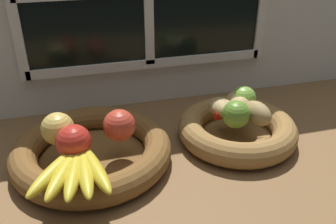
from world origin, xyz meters
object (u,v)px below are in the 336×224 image
(apple_red_front, at_px, (74,142))
(potato_back, at_px, (239,100))
(apple_red_right, at_px, (119,125))
(banana_bunch_front, at_px, (75,169))
(potato_small, at_px, (256,112))
(chili_pepper, at_px, (240,112))
(potato_large, at_px, (239,108))
(lime_near, at_px, (236,115))
(potato_oblong, at_px, (221,107))
(fruit_bowl_left, at_px, (92,151))
(fruit_bowl_right, at_px, (237,129))
(lime_far, at_px, (243,98))
(apple_golden_left, at_px, (58,129))

(apple_red_front, bearing_deg, potato_back, 13.88)
(apple_red_right, distance_m, banana_bunch_front, 0.14)
(potato_small, bearing_deg, chili_pepper, 121.94)
(chili_pepper, bearing_deg, banana_bunch_front, -161.47)
(potato_large, relative_size, lime_near, 1.01)
(potato_oblong, height_order, lime_near, lime_near)
(fruit_bowl_left, height_order, chili_pepper, chili_pepper)
(banana_bunch_front, distance_m, potato_small, 0.41)
(banana_bunch_front, distance_m, potato_back, 0.42)
(fruit_bowl_right, bearing_deg, lime_far, 52.13)
(apple_red_right, height_order, apple_red_front, same)
(potato_large, bearing_deg, apple_red_front, -171.35)
(apple_red_right, height_order, potato_large, apple_red_right)
(banana_bunch_front, bearing_deg, fruit_bowl_left, 73.11)
(fruit_bowl_left, distance_m, potato_small, 0.37)
(potato_oblong, bearing_deg, potato_large, -37.87)
(fruit_bowl_left, relative_size, lime_near, 5.53)
(potato_back, bearing_deg, lime_far, -27.26)
(potato_oblong, xyz_separation_m, potato_small, (0.06, -0.05, 0.01))
(apple_red_right, height_order, lime_far, apple_red_right)
(fruit_bowl_left, xyz_separation_m, potato_small, (0.37, -0.03, 0.06))
(apple_red_front, distance_m, potato_back, 0.40)
(potato_oblong, bearing_deg, fruit_bowl_left, -175.27)
(potato_back, bearing_deg, potato_large, -114.44)
(apple_red_front, relative_size, potato_back, 0.98)
(apple_golden_left, relative_size, potato_back, 0.97)
(potato_back, bearing_deg, potato_small, -81.03)
(fruit_bowl_right, height_order, apple_red_front, apple_red_front)
(fruit_bowl_right, relative_size, potato_small, 3.56)
(fruit_bowl_left, distance_m, potato_large, 0.34)
(apple_red_front, xyz_separation_m, potato_back, (0.39, 0.10, -0.01))
(apple_red_right, bearing_deg, apple_red_front, -157.43)
(apple_red_front, xyz_separation_m, lime_far, (0.40, 0.09, -0.00))
(apple_red_front, distance_m, potato_small, 0.40)
(fruit_bowl_right, relative_size, chili_pepper, 2.23)
(apple_red_front, xyz_separation_m, potato_large, (0.37, 0.06, -0.01))
(potato_small, bearing_deg, lime_near, -173.33)
(fruit_bowl_left, height_order, potato_small, potato_small)
(potato_large, xyz_separation_m, lime_near, (-0.02, -0.03, 0.00))
(apple_golden_left, relative_size, potato_small, 0.86)
(potato_back, xyz_separation_m, potato_large, (-0.02, -0.04, 0.00))
(apple_golden_left, relative_size, potato_large, 1.08)
(potato_back, relative_size, chili_pepper, 0.55)
(apple_red_right, xyz_separation_m, potato_small, (0.31, -0.01, -0.01))
(potato_oblong, height_order, chili_pepper, potato_oblong)
(apple_golden_left, xyz_separation_m, lime_near, (0.38, -0.04, -0.00))
(fruit_bowl_right, bearing_deg, chili_pepper, 39.92)
(apple_red_right, bearing_deg, fruit_bowl_right, 3.64)
(fruit_bowl_right, distance_m, potato_oblong, 0.07)
(apple_golden_left, distance_m, potato_large, 0.40)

